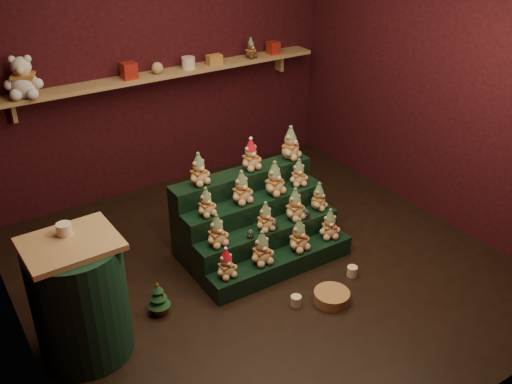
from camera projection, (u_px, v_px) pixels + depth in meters
ground at (263, 268)px, 5.10m from camera, size 4.00×4.00×0.00m
back_wall at (156, 60)px, 5.95m from camera, size 4.00×0.10×2.80m
front_wall at (484, 245)px, 2.92m from camera, size 4.00×0.10×2.80m
right_wall at (444, 78)px, 5.40m from camera, size 0.10×4.00×2.80m
back_shelf at (164, 75)px, 5.87m from camera, size 3.60×0.26×0.24m
riser_tier_front at (282, 264)px, 5.00m from camera, size 1.40×0.22×0.18m
riser_tier_midfront at (268, 244)px, 5.11m from camera, size 1.40×0.22×0.36m
riser_tier_midback at (255, 224)px, 5.23m from camera, size 1.40×0.22×0.54m
riser_tier_back at (242, 206)px, 5.35m from camera, size 1.40×0.22×0.72m
teddy_0 at (226, 263)px, 4.64m from camera, size 0.19×0.17×0.26m
teddy_1 at (262, 248)px, 4.80m from camera, size 0.22×0.20×0.30m
teddy_2 at (299, 235)px, 4.97m from camera, size 0.24×0.22×0.30m
teddy_3 at (330, 224)px, 5.15m from camera, size 0.25×0.24×0.28m
teddy_4 at (217, 230)px, 4.72m from camera, size 0.21×0.19×0.28m
teddy_5 at (265, 216)px, 4.93m from camera, size 0.19×0.17×0.26m
teddy_6 at (295, 204)px, 5.09m from camera, size 0.23×0.22×0.29m
teddy_7 at (319, 196)px, 5.25m from camera, size 0.24×0.24×0.26m
teddy_8 at (206, 202)px, 4.80m from camera, size 0.20×0.19×0.25m
teddy_9 at (242, 187)px, 4.99m from camera, size 0.23×0.21×0.30m
teddy_10 at (274, 178)px, 5.12m from camera, size 0.27×0.26×0.31m
teddy_11 at (299, 172)px, 5.29m from camera, size 0.22×0.21×0.26m
teddy_12 at (199, 169)px, 4.91m from camera, size 0.23×0.22×0.28m
teddy_13 at (251, 154)px, 5.17m from camera, size 0.22×0.20×0.29m
teddy_14 at (290, 143)px, 5.37m from camera, size 0.29×0.28×0.31m
snow_globe_a at (250, 234)px, 4.86m from camera, size 0.06×0.06×0.08m
snow_globe_b at (274, 225)px, 4.97m from camera, size 0.07×0.07×0.09m
snow_globe_c at (306, 214)px, 5.14m from camera, size 0.07×0.07×0.09m
side_table at (80, 299)px, 3.99m from camera, size 0.66×0.66×0.95m
table_ornament at (64, 229)px, 3.82m from camera, size 0.10×0.10×0.08m
mini_christmas_tree at (158, 298)px, 4.50m from camera, size 0.18×0.18×0.31m
mug_left at (296, 301)px, 4.63m from camera, size 0.09×0.09×0.09m
mug_right at (352, 271)px, 4.98m from camera, size 0.09×0.09×0.09m
wicker_basket at (332, 297)px, 4.67m from camera, size 0.39×0.39×0.09m
white_bear at (22, 71)px, 5.06m from camera, size 0.43×0.41×0.48m
brown_bear at (251, 48)px, 6.27m from camera, size 0.19×0.17×0.22m
gift_tin_red_a at (129, 71)px, 5.62m from camera, size 0.14×0.14×0.16m
gift_tin_cream at (188, 63)px, 5.94m from camera, size 0.14×0.14×0.12m
gift_tin_red_b at (273, 48)px, 6.44m from camera, size 0.12×0.12×0.14m
shelf_plush_ball at (157, 68)px, 5.77m from camera, size 0.12×0.12×0.12m
scarf_gift_box at (214, 59)px, 6.09m from camera, size 0.16×0.10×0.10m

